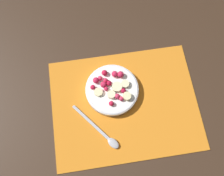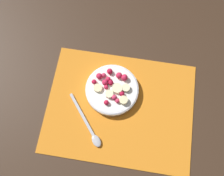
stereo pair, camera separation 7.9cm
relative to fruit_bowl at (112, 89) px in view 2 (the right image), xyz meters
The scene contains 4 objects.
ground_plane 0.07m from the fruit_bowl, 123.75° to the left, with size 3.00×3.00×0.00m, color #382619.
placemat 0.06m from the fruit_bowl, 123.75° to the left, with size 0.47×0.37×0.01m.
fruit_bowl is the anchor object (origin of this frame).
spoon 0.15m from the fruit_bowl, 71.09° to the left, with size 0.14×0.16×0.01m.
Camera 2 is at (-0.01, 0.20, 0.79)m, focal length 40.00 mm.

